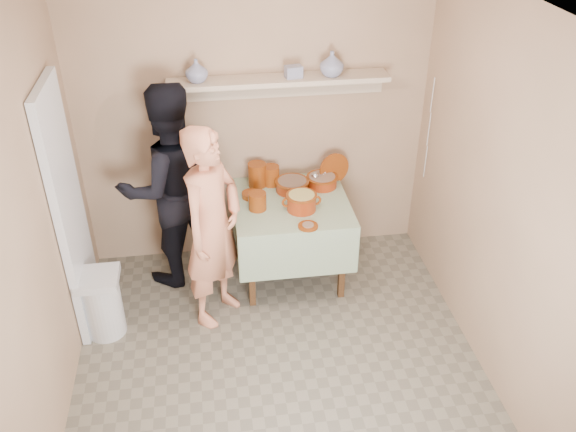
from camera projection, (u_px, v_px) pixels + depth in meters
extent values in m
plane|color=#6C6555|center=(282.00, 382.00, 4.43)|extent=(3.50, 3.50, 0.00)
cube|color=silver|center=(70.00, 213.00, 4.52)|extent=(0.06, 0.70, 2.00)
cylinder|color=#672809|center=(257.00, 175.00, 5.30)|extent=(0.16, 0.16, 0.21)
cylinder|color=#672809|center=(271.00, 175.00, 5.32)|extent=(0.15, 0.15, 0.18)
cylinder|color=#672809|center=(257.00, 201.00, 4.98)|extent=(0.15, 0.15, 0.15)
cylinder|color=#672809|center=(251.00, 195.00, 5.17)|extent=(0.15, 0.15, 0.05)
cylinder|color=#672809|center=(334.00, 169.00, 5.37)|extent=(0.28, 0.12, 0.28)
imported|color=navy|center=(332.00, 64.00, 4.88)|extent=(0.26, 0.26, 0.20)
imported|color=navy|center=(196.00, 71.00, 4.76)|extent=(0.25, 0.25, 0.18)
cube|color=navy|center=(294.00, 72.00, 4.87)|extent=(0.15, 0.12, 0.09)
imported|color=#D67F5C|center=(213.00, 228.00, 4.64)|extent=(0.69, 0.73, 1.67)
imported|color=black|center=(170.00, 187.00, 5.05)|extent=(1.05, 0.94, 1.80)
cube|color=tan|center=(254.00, 121.00, 5.21)|extent=(3.00, 0.02, 2.60)
cube|color=tan|center=(26.00, 255.00, 3.56)|extent=(0.02, 3.50, 2.60)
cube|color=tan|center=(513.00, 215.00, 3.92)|extent=(0.02, 3.50, 2.60)
cube|color=silver|center=(280.00, 17.00, 3.04)|extent=(3.00, 3.50, 0.02)
cube|color=#4C2D16|center=(252.00, 270.00, 4.98)|extent=(0.05, 0.05, 0.71)
cube|color=#4C2D16|center=(342.00, 262.00, 5.07)|extent=(0.05, 0.05, 0.71)
cube|color=#4C2D16|center=(244.00, 221.00, 5.62)|extent=(0.05, 0.05, 0.71)
cube|color=#4C2D16|center=(325.00, 215.00, 5.71)|extent=(0.05, 0.05, 0.71)
cube|color=#4C2D16|center=(291.00, 204.00, 5.15)|extent=(0.90, 0.90, 0.04)
cube|color=#25591E|center=(291.00, 202.00, 5.13)|extent=(0.96, 0.96, 0.01)
cube|color=#25591E|center=(300.00, 255.00, 4.85)|extent=(0.96, 0.01, 0.44)
cube|color=#25591E|center=(283.00, 195.00, 5.65)|extent=(0.96, 0.01, 0.44)
cube|color=#25591E|center=(235.00, 227.00, 5.19)|extent=(0.01, 0.96, 0.44)
cube|color=#25591E|center=(345.00, 219.00, 5.31)|extent=(0.01, 0.96, 0.44)
cylinder|color=maroon|center=(292.00, 186.00, 5.25)|extent=(0.28, 0.28, 0.09)
cylinder|color=#672809|center=(292.00, 181.00, 5.23)|extent=(0.30, 0.30, 0.01)
cylinder|color=brown|center=(292.00, 183.00, 5.24)|extent=(0.25, 0.25, 0.05)
cylinder|color=maroon|center=(322.00, 181.00, 5.32)|extent=(0.26, 0.26, 0.09)
cylinder|color=#672809|center=(322.00, 177.00, 5.30)|extent=(0.28, 0.28, 0.01)
cylinder|color=#8C6B54|center=(322.00, 179.00, 5.31)|extent=(0.23, 0.23, 0.05)
cylinder|color=silver|center=(323.00, 174.00, 5.15)|extent=(0.01, 0.22, 0.16)
sphere|color=silver|center=(315.00, 176.00, 5.28)|extent=(0.07, 0.07, 0.07)
cylinder|color=maroon|center=(301.00, 202.00, 4.97)|extent=(0.24, 0.24, 0.14)
cylinder|color=#672809|center=(302.00, 195.00, 4.94)|extent=(0.25, 0.25, 0.01)
cylinder|color=tan|center=(302.00, 197.00, 4.95)|extent=(0.21, 0.21, 0.05)
torus|color=#672809|center=(287.00, 203.00, 4.96)|extent=(0.09, 0.02, 0.09)
torus|color=#672809|center=(316.00, 200.00, 4.99)|extent=(0.09, 0.02, 0.09)
cylinder|color=#672809|center=(308.00, 226.00, 4.78)|extent=(0.16, 0.16, 0.02)
cylinder|color=#8C6B54|center=(308.00, 225.00, 4.78)|extent=(0.09, 0.09, 0.01)
cube|color=#BEA78D|center=(279.00, 80.00, 4.91)|extent=(1.80, 0.25, 0.04)
cube|color=#BEA78D|center=(277.00, 87.00, 5.06)|extent=(1.80, 0.02, 0.18)
cylinder|color=silver|center=(103.00, 307.00, 4.75)|extent=(0.30, 0.30, 0.50)
cube|color=silver|center=(97.00, 279.00, 4.61)|extent=(0.32, 0.32, 0.06)
cylinder|color=silver|center=(433.00, 95.00, 5.04)|extent=(0.01, 0.01, 0.30)
cylinder|color=silver|center=(429.00, 129.00, 5.18)|extent=(0.01, 0.01, 0.30)
cylinder|color=silver|center=(425.00, 162.00, 5.33)|extent=(0.01, 0.01, 0.30)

